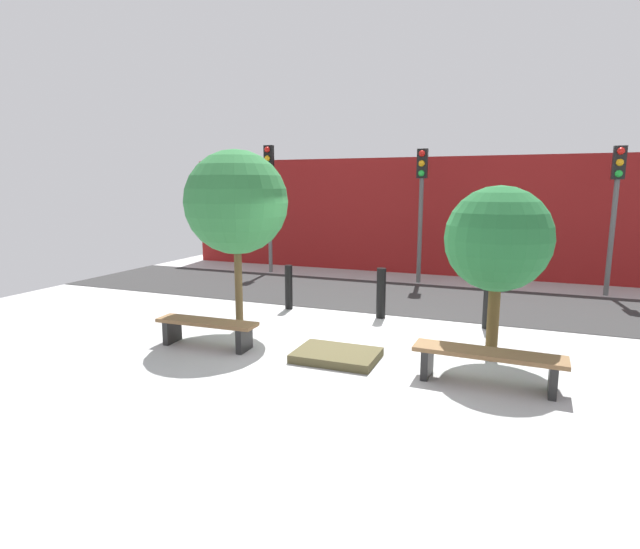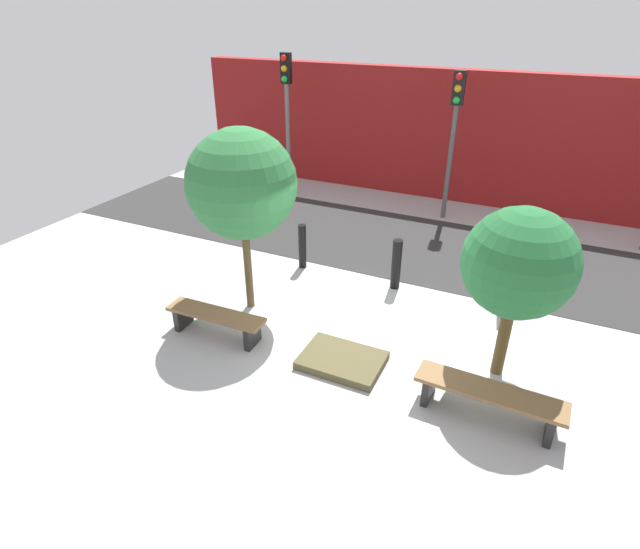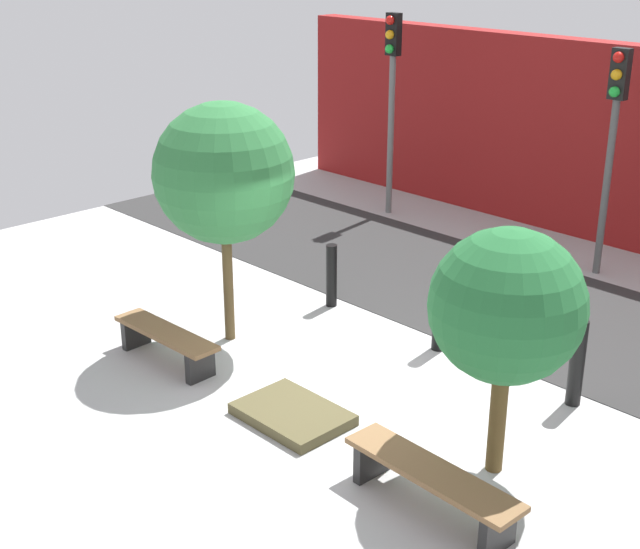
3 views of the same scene
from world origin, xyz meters
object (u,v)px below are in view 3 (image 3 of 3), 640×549
object	(u,v)px
bollard_left	(440,314)
traffic_light_mid_west	(614,122)
bench_right	(431,481)
bollard_center	(577,363)
bench_left	(166,340)
traffic_light_west	(392,79)
bollard_far_left	(331,276)
planter_bed	(292,414)
tree_behind_right_bench	(507,307)
tree_behind_left_bench	(224,174)

from	to	relation	value
bollard_left	traffic_light_mid_west	xyz separation A→B (m)	(0.00, 4.13, 2.01)
bench_right	bollard_center	bearing A→B (deg)	95.15
bench_right	bollard_left	bearing A→B (deg)	129.74
bench_left	traffic_light_west	size ratio (longest dim) A/B	0.46
bollard_far_left	bench_left	bearing A→B (deg)	-93.21
planter_bed	bollard_far_left	world-z (taller)	bollard_far_left
bench_left	planter_bed	distance (m)	2.26
traffic_light_mid_west	tree_behind_right_bench	bearing A→B (deg)	-69.44
bench_left	tree_behind_right_bench	bearing A→B (deg)	11.34
bollard_center	bollard_left	bearing A→B (deg)	180.00
tree_behind_right_bench	bollard_center	world-z (taller)	tree_behind_right_bench
bench_left	traffic_light_mid_west	size ratio (longest dim) A/B	0.48
bollard_far_left	bollard_left	size ratio (longest dim) A/B	0.94
tree_behind_right_bench	traffic_light_west	distance (m)	9.13
bollard_far_left	traffic_light_west	bearing A→B (deg)	121.84
bench_right	traffic_light_mid_west	bearing A→B (deg)	109.62
tree_behind_left_bench	planter_bed	bearing A→B (deg)	-20.93
bollard_far_left	bollard_left	bearing A→B (deg)	0.00
bench_right	bollard_center	size ratio (longest dim) A/B	1.82
tree_behind_left_bench	tree_behind_right_bench	xyz separation A→B (m)	(4.47, 0.00, -0.49)
bench_right	traffic_light_west	world-z (taller)	traffic_light_west
planter_bed	bollard_center	size ratio (longest dim) A/B	1.16
tree_behind_left_bench	bollard_far_left	xyz separation A→B (m)	(0.16, 1.83, -1.88)
planter_bed	bollard_center	xyz separation A→B (m)	(2.07, 2.68, 0.48)
bench_left	planter_bed	size ratio (longest dim) A/B	1.39
bench_left	bollard_far_left	xyz separation A→B (m)	(0.16, 2.88, 0.16)
tree_behind_right_bench	bollard_center	size ratio (longest dim) A/B	2.44
bollard_far_left	bollard_left	xyz separation A→B (m)	(2.07, 0.00, 0.03)
traffic_light_mid_west	bollard_center	bearing A→B (deg)	-63.35
bollard_left	traffic_light_west	size ratio (longest dim) A/B	0.27
bench_left	bollard_far_left	world-z (taller)	bollard_far_left
planter_bed	bollard_far_left	xyz separation A→B (m)	(-2.07, 2.68, 0.42)
bench_right	traffic_light_west	xyz separation A→B (m)	(-6.87, 7.01, 2.32)
tree_behind_left_bench	bollard_far_left	distance (m)	2.63
bench_left	traffic_light_mid_west	xyz separation A→B (m)	(2.23, 7.01, 2.20)
tree_behind_left_bench	traffic_light_mid_west	xyz separation A→B (m)	(2.23, 5.96, 0.16)
bollard_left	bollard_center	world-z (taller)	bollard_center
bench_right	traffic_light_west	size ratio (longest dim) A/B	0.51
tree_behind_right_bench	traffic_light_mid_west	world-z (taller)	traffic_light_mid_west
bench_left	planter_bed	world-z (taller)	bench_left
bench_left	tree_behind_left_bench	bearing A→B (deg)	88.05
bench_right	bollard_far_left	world-z (taller)	bollard_far_left
traffic_light_mid_west	bollard_far_left	bearing A→B (deg)	-116.65
tree_behind_left_bench	traffic_light_west	distance (m)	6.43
traffic_light_west	traffic_light_mid_west	world-z (taller)	traffic_light_west
planter_bed	tree_behind_right_bench	world-z (taller)	tree_behind_right_bench
planter_bed	bollard_far_left	size ratio (longest dim) A/B	1.31
tree_behind_right_bench	traffic_light_west	bearing A→B (deg)	139.08
bollard_far_left	traffic_light_west	world-z (taller)	traffic_light_west
planter_bed	bollard_left	distance (m)	2.72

